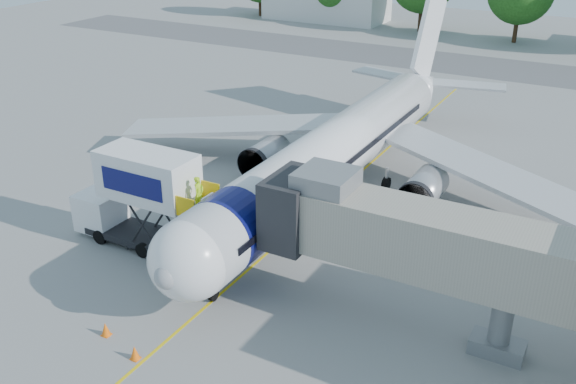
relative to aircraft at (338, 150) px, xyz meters
The scene contains 9 objects.
ground 5.07m from the aircraft, 90.00° to the right, with size 160.00×160.00×0.00m, color gray.
guidance_line 5.06m from the aircraft, 90.00° to the right, with size 0.15×70.00×0.01m, color yellow.
taxiway_strip 37.99m from the aircraft, 90.00° to the left, with size 120.00×10.00×0.01m, color #59595B.
aircraft is the anchor object (origin of this frame).
jet_bridge 13.77m from the aircraft, 54.30° to the right, with size 13.90×3.20×6.60m.
catering_hiloader 12.77m from the aircraft, 119.40° to the right, with size 8.50×2.44×5.50m.
safety_cone_a 18.41m from the aircraft, 97.96° to the right, with size 0.40×0.40×0.64m.
safety_cone_b 18.82m from the aircraft, 91.16° to the right, with size 0.40×0.40×0.64m.
outbuilding_left 62.50m from the aircraft, 116.61° to the left, with size 18.40×8.40×5.30m.
Camera 1 is at (15.27, -29.79, 17.31)m, focal length 40.00 mm.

